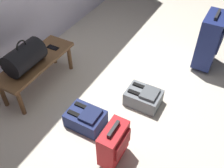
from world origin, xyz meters
TOP-DOWN VIEW (x-y plane):
  - ground_plane at (0.00, 0.00)m, footprint 6.60×6.60m
  - bench at (-0.30, 1.08)m, footprint 1.00×0.36m
  - duffel_bag_black at (-0.43, 1.08)m, footprint 0.44×0.26m
  - cell_phone at (-0.01, 1.05)m, footprint 0.07×0.14m
  - suitcase_upright_navy at (1.06, -0.55)m, footprint 0.44×0.26m
  - suitcase_small_red at (-0.75, -0.17)m, footprint 0.32×0.19m
  - backpack_navy at (-0.54, 0.27)m, footprint 0.28×0.38m
  - backpack_grey at (0.03, -0.13)m, footprint 0.28×0.38m

SIDE VIEW (x-z plane):
  - ground_plane at x=0.00m, z-range 0.00..0.00m
  - backpack_navy at x=-0.54m, z-range -0.01..0.20m
  - backpack_grey at x=0.03m, z-range -0.01..0.20m
  - suitcase_small_red at x=-0.75m, z-range 0.01..0.47m
  - bench at x=-0.30m, z-range 0.13..0.52m
  - suitcase_upright_navy at x=1.06m, z-range 0.01..0.75m
  - cell_phone at x=-0.01m, z-range 0.38..0.39m
  - duffel_bag_black at x=-0.43m, z-range 0.35..0.68m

